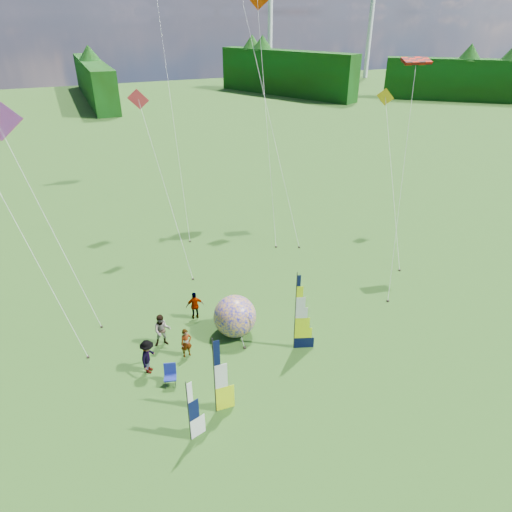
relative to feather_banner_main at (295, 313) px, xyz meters
name	(u,v)px	position (x,y,z in m)	size (l,w,h in m)	color
ground	(310,395)	(-0.83, -3.25, -2.22)	(220.00, 220.00, 0.00)	#1D4B15
treeline_ring	(315,324)	(-0.83, -3.25, 1.78)	(210.00, 210.00, 8.00)	#105114
turbine_left	(371,15)	(69.17, 91.75, 12.78)	(8.00, 1.20, 30.00)	silver
turbine_right	(270,15)	(44.17, 98.75, 12.78)	(8.00, 1.20, 30.00)	silver
feather_banner_main	(295,313)	(0.00, 0.00, 0.00)	(1.21, 0.10, 4.44)	#070E35
side_banner_left	(214,378)	(-5.13, -2.49, -0.27)	(1.07, 0.10, 3.90)	#EAFF11
side_banner_far	(189,413)	(-6.58, -3.52, -0.69)	(0.91, 0.10, 3.06)	white
bol_inflatable	(235,316)	(-2.37, 2.36, -1.07)	(2.30, 2.30, 2.30)	#0A11A2
spectator_a	(186,343)	(-5.29, 1.64, -1.41)	(0.59, 0.38, 1.61)	#66594C
spectator_b	(162,330)	(-6.20, 2.97, -1.28)	(0.91, 0.45, 1.87)	#66594C
spectator_c	(148,357)	(-7.29, 1.21, -1.29)	(1.19, 0.44, 1.85)	#66594C
spectator_d	(195,306)	(-3.94, 4.61, -1.37)	(0.99, 0.41, 1.69)	#66594C
camp_chair	(170,376)	(-6.57, -0.09, -1.68)	(0.62, 0.62, 1.08)	navy
kite_whale	(264,86)	(5.57, 16.34, 8.49)	(3.36, 15.60, 21.41)	black
kite_rainbow_delta	(45,205)	(-10.64, 8.76, 4.27)	(7.80, 10.52, 12.98)	red
kite_parafoil	(404,166)	(9.62, 4.62, 5.14)	(8.30, 9.69, 14.71)	red
small_kite_red	(165,180)	(-3.40, 12.33, 3.58)	(3.39, 9.47, 11.60)	red
small_kite_orange	(267,113)	(5.19, 15.04, 6.76)	(4.94, 11.26, 17.96)	#E33300
small_kite_yellow	(393,172)	(12.23, 8.59, 3.28)	(5.96, 10.77, 11.01)	#FFB014
small_kite_pink	(0,187)	(-12.21, 6.60, 6.24)	(6.76, 8.61, 16.92)	#FF2BAB
small_kite_green	(168,75)	(-0.99, 19.29, 9.24)	(3.97, 12.88, 22.91)	#2BCE56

